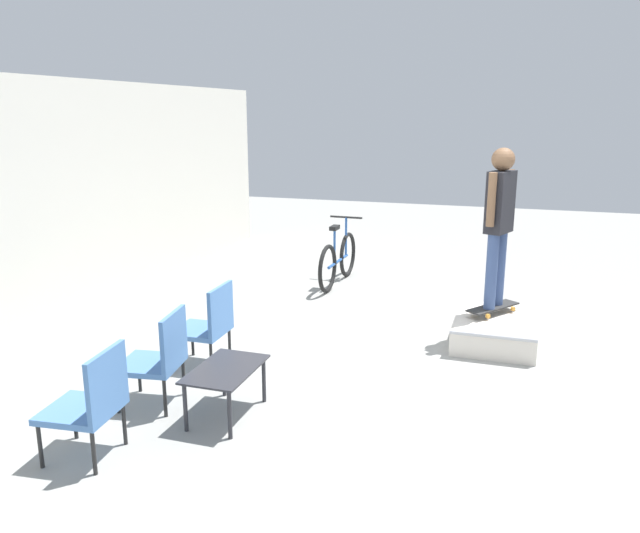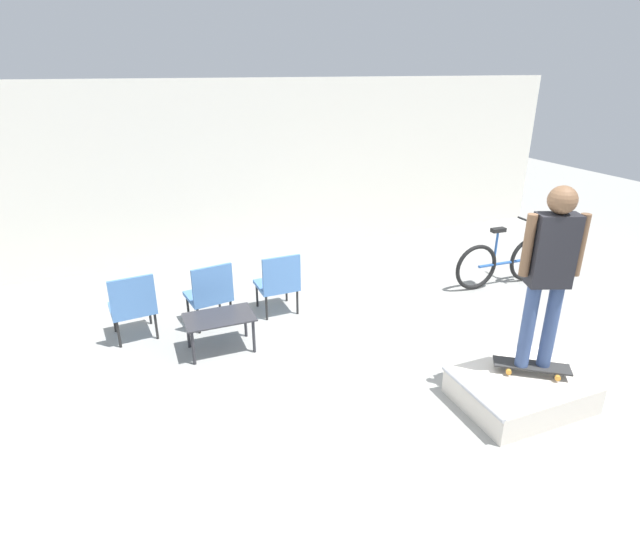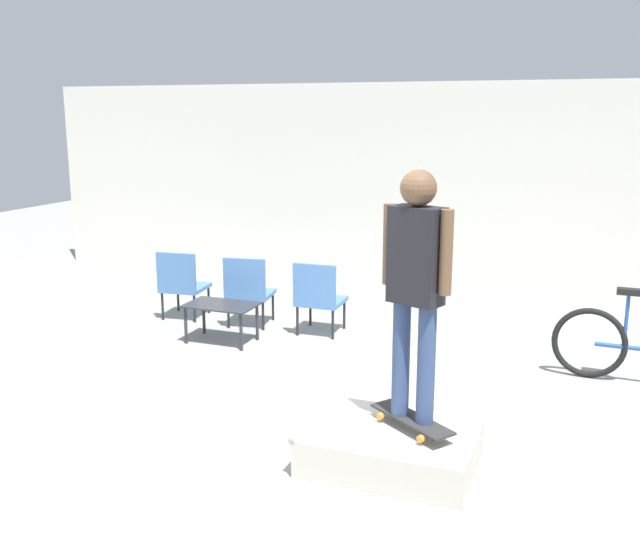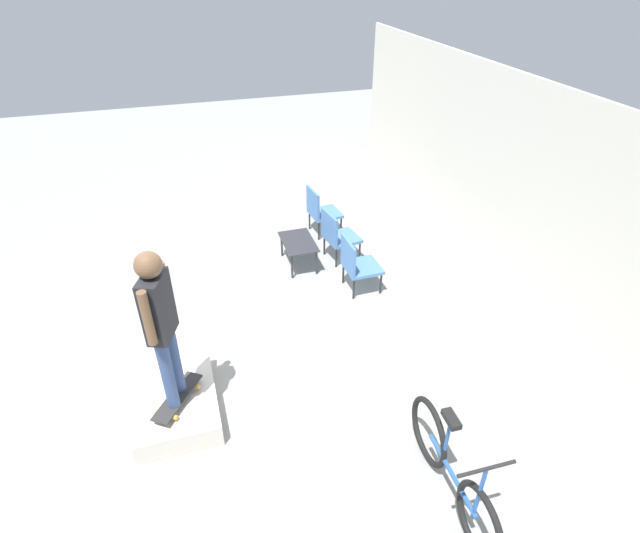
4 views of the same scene
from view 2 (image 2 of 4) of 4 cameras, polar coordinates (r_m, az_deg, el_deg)
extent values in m
plane|color=gray|center=(5.36, 7.34, -14.59)|extent=(24.00, 24.00, 0.00)
cube|color=white|center=(8.84, -7.18, 10.87)|extent=(12.00, 0.06, 3.00)
cube|color=silver|center=(5.55, 21.95, -12.99)|extent=(1.24, 0.90, 0.29)
cylinder|color=#B7B7BC|center=(5.11, 16.95, -13.60)|extent=(0.05, 0.90, 0.05)
cube|color=#2D2D2D|center=(5.54, 23.04, -10.37)|extent=(0.72, 0.59, 0.02)
cylinder|color=gold|center=(5.71, 25.10, -10.19)|extent=(0.06, 0.06, 0.05)
cylinder|color=gold|center=(5.51, 25.52, -11.43)|extent=(0.06, 0.06, 0.05)
cylinder|color=gold|center=(5.62, 20.50, -9.93)|extent=(0.06, 0.06, 0.05)
cylinder|color=gold|center=(5.42, 20.75, -11.19)|extent=(0.06, 0.06, 0.05)
cylinder|color=#384C7A|center=(5.29, 22.66, -6.34)|extent=(0.13, 0.13, 0.88)
cylinder|color=#384C7A|center=(5.38, 24.82, -6.22)|extent=(0.13, 0.13, 0.88)
cube|color=#232328|center=(5.03, 25.09, 1.65)|extent=(0.43, 0.32, 0.69)
cylinder|color=brown|center=(4.92, 22.67, 2.24)|extent=(0.09, 0.09, 0.59)
cylinder|color=brown|center=(5.13, 27.60, 2.18)|extent=(0.09, 0.09, 0.59)
sphere|color=brown|center=(4.91, 25.98, 6.85)|extent=(0.26, 0.26, 0.26)
cube|color=#2D2D33|center=(5.99, -11.45, -5.69)|extent=(0.80, 0.50, 0.02)
cylinder|color=#2D2D33|center=(5.88, -14.30, -9.00)|extent=(0.04, 0.04, 0.43)
cylinder|color=#2D2D33|center=(5.98, -7.58, -7.90)|extent=(0.04, 0.04, 0.43)
cylinder|color=#2D2D33|center=(6.24, -14.85, -7.19)|extent=(0.04, 0.04, 0.43)
cylinder|color=#2D2D33|center=(6.33, -8.53, -6.19)|extent=(0.04, 0.04, 0.43)
cylinder|color=black|center=(6.94, -18.90, -4.90)|extent=(0.03, 0.03, 0.36)
cylinder|color=black|center=(6.91, -22.49, -5.57)|extent=(0.03, 0.03, 0.36)
cylinder|color=black|center=(6.55, -18.21, -6.47)|extent=(0.03, 0.03, 0.36)
cylinder|color=black|center=(6.51, -22.02, -7.19)|extent=(0.03, 0.03, 0.36)
cube|color=#4C7AB7|center=(6.63, -20.64, -4.45)|extent=(0.57, 0.57, 0.05)
cube|color=#4C7AB7|center=(6.31, -20.63, -3.19)|extent=(0.52, 0.09, 0.47)
cylinder|color=black|center=(7.02, -11.43, -3.76)|extent=(0.03, 0.03, 0.36)
cylinder|color=black|center=(6.91, -14.86, -4.53)|extent=(0.03, 0.03, 0.36)
cylinder|color=black|center=(6.65, -10.12, -5.20)|extent=(0.03, 0.03, 0.36)
cylinder|color=black|center=(6.53, -13.73, -6.03)|extent=(0.03, 0.03, 0.36)
cube|color=#4C7AB7|center=(6.69, -12.68, -3.30)|extent=(0.59, 0.59, 0.05)
cube|color=#4C7AB7|center=(6.37, -12.17, -1.97)|extent=(0.52, 0.12, 0.47)
cylinder|color=black|center=(7.20, -3.86, -2.67)|extent=(0.03, 0.03, 0.36)
cylinder|color=black|center=(7.09, -7.21, -3.24)|extent=(0.03, 0.03, 0.36)
cylinder|color=black|center=(6.83, -2.60, -4.08)|extent=(0.03, 0.03, 0.36)
cylinder|color=black|center=(6.70, -6.13, -4.72)|extent=(0.03, 0.03, 0.36)
cube|color=#4C7AB7|center=(6.87, -5.01, -2.12)|extent=(0.53, 0.53, 0.05)
cube|color=#4C7AB7|center=(6.55, -4.41, -0.82)|extent=(0.52, 0.05, 0.47)
torus|color=black|center=(8.48, 22.76, 0.78)|extent=(0.72, 0.08, 0.72)
torus|color=black|center=(7.86, 17.42, -0.09)|extent=(0.72, 0.08, 0.72)
cylinder|color=#2856A3|center=(8.16, 20.19, 0.36)|extent=(0.89, 0.07, 0.04)
cylinder|color=#2856A3|center=(7.97, 19.45, 1.95)|extent=(0.04, 0.04, 0.52)
cube|color=black|center=(7.88, 19.71, 3.95)|extent=(0.22, 0.11, 0.06)
cylinder|color=#2856A3|center=(8.32, 22.57, 2.70)|extent=(0.04, 0.04, 0.62)
cylinder|color=black|center=(8.23, 22.88, 4.74)|extent=(0.05, 0.52, 0.03)
camera|label=1|loc=(4.73, -71.61, -0.34)|focal=35.00mm
camera|label=3|loc=(5.01, 85.04, -5.14)|focal=40.00mm
camera|label=4|loc=(8.52, 47.89, 24.56)|focal=28.00mm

